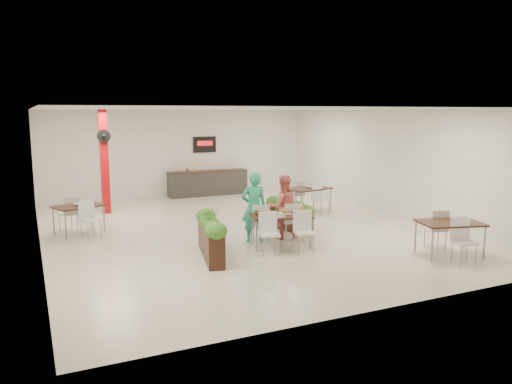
# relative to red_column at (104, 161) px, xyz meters

# --- Properties ---
(ground) EXTENTS (12.00, 12.00, 0.00)m
(ground) POSITION_rel_red_column_xyz_m (3.00, -3.79, -1.64)
(ground) COLOR beige
(ground) RESTS_ON ground
(room_shell) EXTENTS (10.10, 12.10, 3.22)m
(room_shell) POSITION_rel_red_column_xyz_m (3.00, -3.79, 0.36)
(room_shell) COLOR white
(room_shell) RESTS_ON ground
(red_column) EXTENTS (0.40, 0.41, 3.20)m
(red_column) POSITION_rel_red_column_xyz_m (0.00, 0.00, 0.00)
(red_column) COLOR #B60C11
(red_column) RESTS_ON ground
(service_counter) EXTENTS (3.00, 0.64, 2.20)m
(service_counter) POSITION_rel_red_column_xyz_m (4.00, 1.86, -1.15)
(service_counter) COLOR #2C2927
(service_counter) RESTS_ON ground
(main_table) EXTENTS (1.58, 1.87, 0.92)m
(main_table) POSITION_rel_red_column_xyz_m (3.13, -5.75, -1.01)
(main_table) COLOR black
(main_table) RESTS_ON ground
(diner_man) EXTENTS (0.70, 0.55, 1.70)m
(diner_man) POSITION_rel_red_column_xyz_m (2.74, -5.10, -0.79)
(diner_man) COLOR #27A97E
(diner_man) RESTS_ON ground
(diner_woman) EXTENTS (0.90, 0.78, 1.59)m
(diner_woman) POSITION_rel_red_column_xyz_m (3.54, -5.10, -0.85)
(diner_woman) COLOR #EF6C6A
(diner_woman) RESTS_ON ground
(planter_left) EXTENTS (0.76, 2.07, 1.10)m
(planter_left) POSITION_rel_red_column_xyz_m (1.35, -5.88, -1.11)
(planter_left) COLOR black
(planter_left) RESTS_ON ground
(planter_right) EXTENTS (0.70, 1.65, 0.87)m
(planter_right) POSITION_rel_red_column_xyz_m (4.07, -4.43, -1.17)
(planter_right) COLOR black
(planter_right) RESTS_ON ground
(side_table_a) EXTENTS (1.37, 1.66, 0.92)m
(side_table_a) POSITION_rel_red_column_xyz_m (-1.03, -2.49, -1.02)
(side_table_a) COLOR black
(side_table_a) RESTS_ON ground
(side_table_b) EXTENTS (1.50, 1.67, 0.92)m
(side_table_b) POSITION_rel_red_column_xyz_m (5.88, -2.37, -1.00)
(side_table_b) COLOR black
(side_table_b) RESTS_ON ground
(side_table_c) EXTENTS (1.51, 1.67, 0.92)m
(side_table_c) POSITION_rel_red_column_xyz_m (6.16, -7.95, -1.01)
(side_table_c) COLOR black
(side_table_c) RESTS_ON ground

